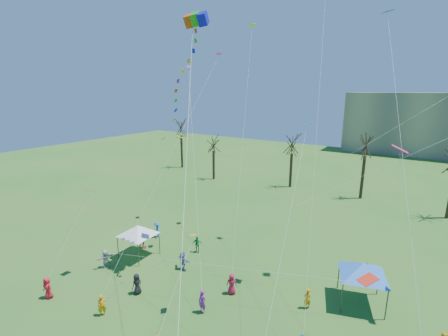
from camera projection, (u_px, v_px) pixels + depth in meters
The scene contains 6 objects.
bare_tree_row at pixel (359, 154), 43.55m from camera, with size 71.53×9.46×10.39m.
big_box_kite at pixel (183, 89), 23.21m from camera, with size 5.96×8.12×24.56m.
canopy_tent_white at pixel (138, 230), 29.43m from camera, with size 4.18×4.18×3.14m.
canopy_tent_blue at pixel (363, 269), 22.69m from camera, with size 4.25×4.25×3.35m.
festival_crowd at pixel (205, 296), 22.84m from camera, with size 26.49×12.86×1.86m.
small_kites_aloft at pixel (276, 122), 23.03m from camera, with size 26.89×19.12×34.43m.
Camera 1 is at (10.68, -10.00, 15.46)m, focal length 25.00 mm.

